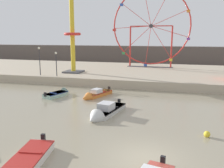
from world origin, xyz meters
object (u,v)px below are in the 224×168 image
object	(u,v)px
motorboat_seafoam	(60,93)
ferris_wheel_red_frame	(151,27)
drop_tower_yellow_tower	(72,35)
motorboat_orange_hull	(95,95)
promenade_lamp_far	(56,60)
promenade_lamp_near	(39,57)
motorboat_pale_grey	(103,113)
mooring_buoy_orange	(207,134)

from	to	relation	value
motorboat_seafoam	ferris_wheel_red_frame	distance (m)	23.73
motorboat_seafoam	drop_tower_yellow_tower	world-z (taller)	drop_tower_yellow_tower
motorboat_orange_hull	promenade_lamp_far	distance (m)	10.52
promenade_lamp_near	drop_tower_yellow_tower	bearing A→B (deg)	46.35
drop_tower_yellow_tower	motorboat_pale_grey	bearing A→B (deg)	-58.17
motorboat_pale_grey	promenade_lamp_near	distance (m)	18.77
motorboat_orange_hull	motorboat_seafoam	size ratio (longest dim) A/B	1.27
drop_tower_yellow_tower	promenade_lamp_far	world-z (taller)	drop_tower_yellow_tower
motorboat_orange_hull	motorboat_pale_grey	distance (m)	6.75
motorboat_seafoam	ferris_wheel_red_frame	bearing A→B (deg)	-2.76
motorboat_seafoam	mooring_buoy_orange	bearing A→B (deg)	-98.91
motorboat_pale_grey	ferris_wheel_red_frame	world-z (taller)	ferris_wheel_red_frame
motorboat_pale_grey	motorboat_seafoam	xyz separation A→B (m)	(-7.14, 5.66, -0.05)
motorboat_pale_grey	ferris_wheel_red_frame	xyz separation A→B (m)	(1.08, 26.34, 8.21)
promenade_lamp_far	motorboat_pale_grey	bearing A→B (deg)	-48.14
motorboat_orange_hull	ferris_wheel_red_frame	bearing A→B (deg)	-170.63
motorboat_seafoam	promenade_lamp_far	xyz separation A→B (m)	(-3.76, 6.50, 3.22)
motorboat_seafoam	drop_tower_yellow_tower	distance (m)	12.84
drop_tower_yellow_tower	promenade_lamp_near	size ratio (longest dim) A/B	3.36
ferris_wheel_red_frame	drop_tower_yellow_tower	xyz separation A→B (m)	(-11.12, -10.17, -1.48)
ferris_wheel_red_frame	motorboat_pale_grey	bearing A→B (deg)	-92.35
ferris_wheel_red_frame	mooring_buoy_orange	distance (m)	30.80
motorboat_orange_hull	drop_tower_yellow_tower	bearing A→B (deg)	-124.18
drop_tower_yellow_tower	ferris_wheel_red_frame	bearing A→B (deg)	42.44
ferris_wheel_red_frame	promenade_lamp_far	distance (m)	19.23
promenade_lamp_near	motorboat_seafoam	bearing A→B (deg)	-45.46
motorboat_seafoam	promenade_lamp_far	distance (m)	8.17
motorboat_seafoam	promenade_lamp_near	distance (m)	10.02
motorboat_pale_grey	drop_tower_yellow_tower	xyz separation A→B (m)	(-10.04, 16.17, 6.73)
motorboat_orange_hull	mooring_buoy_orange	size ratio (longest dim) A/B	11.00
motorboat_pale_grey	promenade_lamp_far	bearing A→B (deg)	-127.10
motorboat_orange_hull	mooring_buoy_orange	distance (m)	14.04
motorboat_orange_hull	promenade_lamp_near	bearing A→B (deg)	-99.49
motorboat_pale_grey	mooring_buoy_orange	distance (m)	8.59
motorboat_orange_hull	promenade_lamp_far	world-z (taller)	promenade_lamp_far
drop_tower_yellow_tower	mooring_buoy_orange	xyz separation A→B (m)	(18.27, -18.62, -6.81)
motorboat_orange_hull	ferris_wheel_red_frame	distance (m)	22.21
motorboat_orange_hull	mooring_buoy_orange	xyz separation A→B (m)	(11.13, -8.55, -0.07)
ferris_wheel_red_frame	mooring_buoy_orange	world-z (taller)	ferris_wheel_red_frame
motorboat_pale_grey	promenade_lamp_far	xyz separation A→B (m)	(-10.89, 12.16, 3.17)
motorboat_seafoam	promenade_lamp_far	bearing A→B (deg)	48.94
motorboat_pale_grey	drop_tower_yellow_tower	distance (m)	20.19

